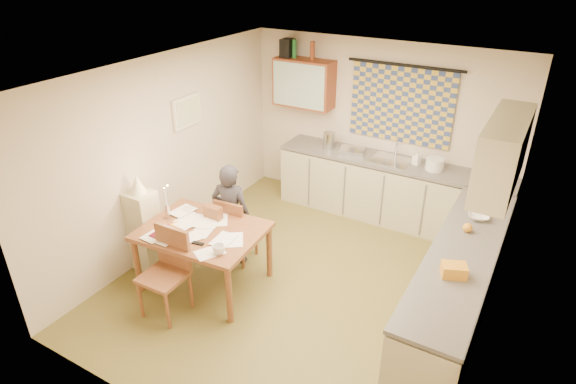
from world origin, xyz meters
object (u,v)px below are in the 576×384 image
Objects in this scene: counter_back at (389,191)px; stove at (429,355)px; dining_table at (205,256)px; counter_right at (457,287)px; person at (231,214)px; shelf_stand at (145,230)px; chair_far at (237,240)px.

stove is at bearing -64.46° from counter_back.
counter_right is at bearing 12.04° from dining_table.
person is at bearing -123.84° from counter_back.
dining_table is (-2.70, 0.27, -0.07)m from stove.
shelf_stand is at bearing 177.07° from stove.
person is 1.29× the size of shelf_stand.
counter_back is at bearing 57.98° from dining_table.
counter_back is 2.37m from chair_far.
chair_far is (-2.67, 0.87, -0.17)m from stove.
shelf_stand is at bearing 33.71° from chair_far.
person is (-2.70, 0.82, 0.22)m from stove.
counter_right is 2.81m from dining_table.
stove is (1.35, -2.83, -0.00)m from counter_back.
shelf_stand reaches higher than counter_right.
counter_right is 2.83× the size of shelf_stand.
counter_back is at bearing 127.40° from counter_right.
stove is 0.67× the size of person.
counter_right is 2.68m from chair_far.
counter_right is 2.07× the size of dining_table.
shelf_stand is (-0.84, -0.64, -0.15)m from person.
stove is 2.83m from person.
person is (-0.00, 0.55, 0.29)m from dining_table.
counter_right is at bearing 90.00° from stove.
person reaches higher than counter_back.
counter_right is 2.72m from person.
counter_back is 3.44m from shelf_stand.
chair_far is (-1.32, -1.96, -0.17)m from counter_back.
person reaches higher than shelf_stand.
shelf_stand reaches higher than dining_table.
stove is 3.55m from shelf_stand.
shelf_stand is at bearing 23.13° from person.
stove is 2.81m from chair_far.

